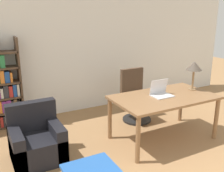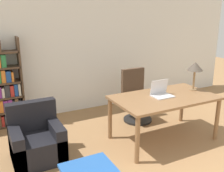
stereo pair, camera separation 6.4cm
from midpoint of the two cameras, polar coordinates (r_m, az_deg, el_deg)
The scene contains 6 objects.
wall_back at distance 5.73m, azimuth -6.62°, elevation 7.93°, with size 8.00×0.06×2.70m.
desk at distance 4.51m, azimuth 10.84°, elevation -3.25°, with size 1.73×0.99×0.78m.
laptop at distance 4.47m, azimuth 10.19°, elevation -1.38°, with size 0.34×0.26×0.27m.
table_lamp at distance 4.86m, azimuth 17.08°, elevation 3.97°, with size 0.28×0.28×0.51m.
office_chair at distance 5.32m, azimuth 4.72°, elevation -2.62°, with size 0.58×0.58×1.04m.
armchair at distance 4.15m, azimuth -16.53°, elevation -11.63°, with size 0.74×0.70×0.84m.
Camera 1 is at (-2.11, -0.72, 2.18)m, focal length 42.00 mm.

